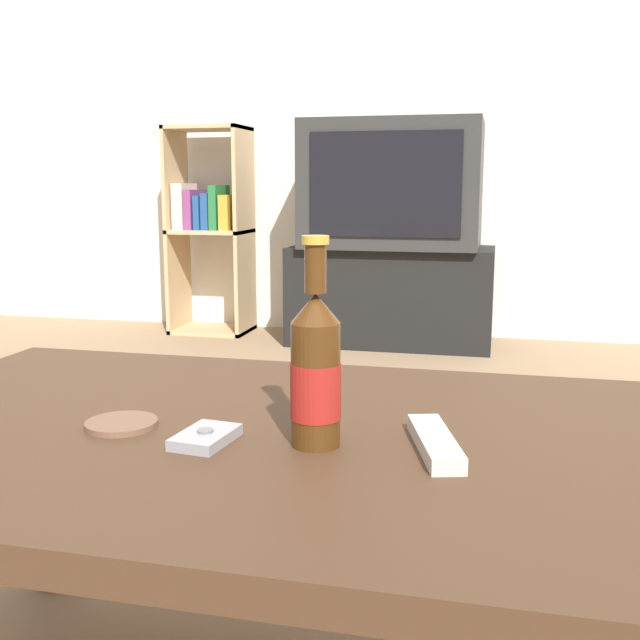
{
  "coord_description": "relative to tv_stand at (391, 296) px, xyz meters",
  "views": [
    {
      "loc": [
        0.27,
        -0.9,
        0.77
      ],
      "look_at": [
        -0.01,
        0.25,
        0.56
      ],
      "focal_mm": 42.0,
      "sensor_mm": 36.0,
      "label": 1
    }
  ],
  "objects": [
    {
      "name": "back_wall",
      "position": [
        0.24,
        0.29,
        1.06
      ],
      "size": [
        8.0,
        0.05,
        2.6
      ],
      "color": "silver",
      "rests_on": "ground_plane"
    },
    {
      "name": "coffee_table",
      "position": [
        0.24,
        -2.73,
        0.16
      ],
      "size": [
        1.23,
        0.73,
        0.46
      ],
      "color": "#422B1C",
      "rests_on": "ground_plane"
    },
    {
      "name": "tv_stand",
      "position": [
        0.0,
        0.0,
        0.0
      ],
      "size": [
        0.98,
        0.44,
        0.48
      ],
      "color": "black",
      "rests_on": "ground_plane"
    },
    {
      "name": "television",
      "position": [
        0.0,
        -0.0,
        0.54
      ],
      "size": [
        0.83,
        0.53,
        0.6
      ],
      "color": "#2D2D2D",
      "rests_on": "tv_stand"
    },
    {
      "name": "bookshelf",
      "position": [
        -0.98,
        0.08,
        0.34
      ],
      "size": [
        0.4,
        0.3,
        1.07
      ],
      "color": "tan",
      "rests_on": "ground_plane"
    },
    {
      "name": "beer_bottle",
      "position": [
        0.3,
        -2.78,
        0.32
      ],
      "size": [
        0.06,
        0.06,
        0.26
      ],
      "color": "#47280F",
      "rests_on": "coffee_table"
    },
    {
      "name": "cell_phone",
      "position": [
        0.17,
        -2.81,
        0.23
      ],
      "size": [
        0.07,
        0.1,
        0.02
      ],
      "rotation": [
        0.0,
        0.0,
        -0.11
      ],
      "color": "gray",
      "rests_on": "coffee_table"
    },
    {
      "name": "remote_control",
      "position": [
        0.45,
        -2.77,
        0.23
      ],
      "size": [
        0.08,
        0.17,
        0.02
      ],
      "rotation": [
        0.0,
        0.0,
        0.28
      ],
      "color": "beige",
      "rests_on": "coffee_table"
    },
    {
      "name": "coaster",
      "position": [
        0.04,
        -2.77,
        0.23
      ],
      "size": [
        0.09,
        0.09,
        0.01
      ],
      "color": "brown",
      "rests_on": "coffee_table"
    }
  ]
}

